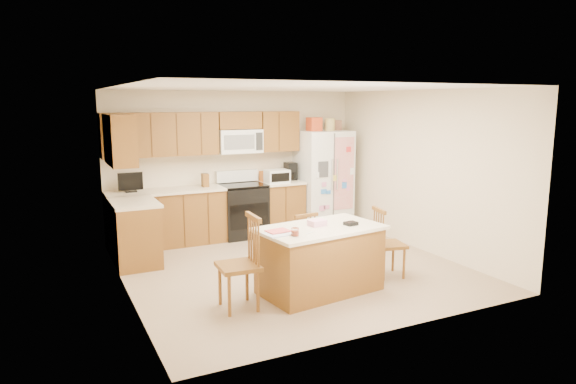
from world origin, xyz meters
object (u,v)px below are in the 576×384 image
windsor_chair_left (241,265)px  stove (243,209)px  windsor_chair_right (387,244)px  refrigerator (323,179)px  windsor_chair_back (301,245)px  island (320,259)px

windsor_chair_left → stove: bearing=68.6°
windsor_chair_left → windsor_chair_right: bearing=4.2°
stove → windsor_chair_left: size_ratio=1.05×
refrigerator → windsor_chair_back: refrigerator is taller
stove → windsor_chair_back: (-0.02, -2.24, -0.06)m
island → windsor_chair_left: 1.06m
refrigerator → windsor_chair_back: bearing=-126.1°
island → windsor_chair_right: windsor_chair_right is taller
windsor_chair_right → windsor_chair_left: bearing=-175.8°
windsor_chair_left → refrigerator: bearing=46.7°
windsor_chair_back → windsor_chair_right: size_ratio=0.93×
refrigerator → windsor_chair_back: (-1.59, -2.17, -0.51)m
windsor_chair_left → windsor_chair_back: bearing=32.2°
refrigerator → windsor_chair_left: 4.00m
island → windsor_chair_back: size_ratio=1.85×
stove → windsor_chair_back: stove is taller
windsor_chair_right → windsor_chair_back: bearing=150.8°
stove → island: stove is taller
refrigerator → windsor_chair_left: size_ratio=1.90×
refrigerator → island: size_ratio=1.27×
windsor_chair_right → stove: bearing=109.5°
island → windsor_chair_right: bearing=5.1°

